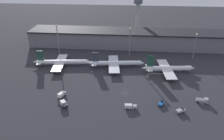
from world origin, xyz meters
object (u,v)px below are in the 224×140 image
service_vehicle_3 (62,95)px  service_vehicle_4 (130,106)px  service_vehicle_2 (161,103)px  service_vehicle_0 (180,111)px  service_vehicle_1 (202,100)px  control_tower (138,14)px  airplane_2 (168,68)px  service_vehicle_5 (64,104)px  airplane_0 (61,62)px  airplane_1 (115,63)px

service_vehicle_3 → service_vehicle_4: 43.23m
service_vehicle_2 → service_vehicle_4: service_vehicle_4 is taller
service_vehicle_4 → service_vehicle_2: bearing=12.7°
service_vehicle_2 → service_vehicle_3: 60.66m
service_vehicle_0 → service_vehicle_3: 71.01m
service_vehicle_1 → control_tower: bearing=115.2°
service_vehicle_4 → service_vehicle_0: bearing=-5.2°
service_vehicle_0 → service_vehicle_4: (-27.95, 1.13, 0.25)m
airplane_2 → service_vehicle_0: airplane_2 is taller
service_vehicle_0 → service_vehicle_3: service_vehicle_3 is taller
airplane_2 → service_vehicle_2: bearing=-108.7°
airplane_2 → service_vehicle_5: size_ratio=6.84×
service_vehicle_2 → service_vehicle_3: bearing=111.4°
service_vehicle_4 → service_vehicle_5: (-38.26, -1.44, 0.20)m
airplane_2 → service_vehicle_0: bearing=-95.8°
airplane_0 → control_tower: size_ratio=1.10×
airplane_1 → service_vehicle_1: bearing=-45.0°
service_vehicle_2 → service_vehicle_3: service_vehicle_3 is taller
service_vehicle_2 → service_vehicle_5: (-56.37, -6.50, 0.56)m
service_vehicle_5 → service_vehicle_1: bearing=57.8°
service_vehicle_0 → airplane_0: bearing=116.8°
service_vehicle_3 → service_vehicle_2: bearing=-70.1°
service_vehicle_1 → service_vehicle_5: bearing=-163.9°
airplane_1 → service_vehicle_4: size_ratio=6.68×
airplane_0 → service_vehicle_0: (83.56, -52.86, -1.75)m
service_vehicle_0 → service_vehicle_4: bearing=146.8°
airplane_0 → service_vehicle_1: airplane_0 is taller
service_vehicle_0 → service_vehicle_2: bearing=116.9°
service_vehicle_5 → airplane_0: bearing=158.2°
service_vehicle_5 → control_tower: size_ratio=0.14×
airplane_0 → control_tower: bearing=47.2°
airplane_0 → airplane_1: airplane_0 is taller
service_vehicle_2 → service_vehicle_5: bearing=120.8°
airplane_2 → service_vehicle_3: bearing=-157.0°
airplane_0 → airplane_1: (43.16, 1.27, 0.15)m
airplane_0 → service_vehicle_3: 45.58m
service_vehicle_1 → service_vehicle_3: (-84.86, -1.29, -0.13)m
service_vehicle_4 → service_vehicle_3: bearing=166.3°
airplane_1 → service_vehicle_5: (-25.80, -54.43, -1.45)m
airplane_1 → airplane_2: airplane_2 is taller
airplane_1 → airplane_2: bearing=-14.1°
service_vehicle_4 → airplane_0: bearing=134.2°
airplane_2 → service_vehicle_0: 48.87m
airplane_2 → service_vehicle_1: airplane_2 is taller
airplane_0 → service_vehicle_2: 87.28m
airplane_0 → service_vehicle_1: 106.77m
service_vehicle_2 → service_vehicle_4: (-18.12, -5.06, 0.36)m
airplane_0 → service_vehicle_5: airplane_0 is taller
service_vehicle_0 → service_vehicle_1: 17.88m
airplane_0 → service_vehicle_3: airplane_0 is taller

